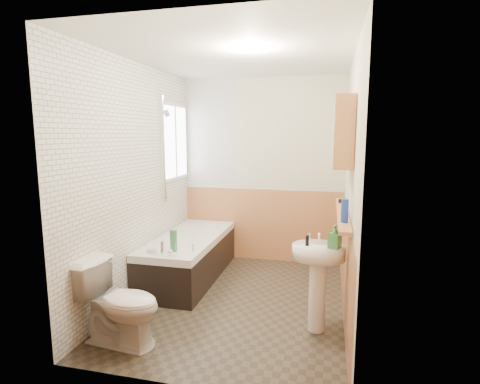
% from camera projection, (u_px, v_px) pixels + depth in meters
% --- Properties ---
extents(floor, '(2.80, 2.80, 0.00)m').
position_uv_depth(floor, '(237.00, 301.00, 3.96)').
color(floor, '#2F2921').
rests_on(floor, ground).
extents(ceiling, '(2.80, 2.80, 0.00)m').
position_uv_depth(ceiling, '(236.00, 55.00, 3.58)').
color(ceiling, white).
rests_on(ceiling, ground).
extents(wall_back, '(2.20, 0.02, 2.50)m').
position_uv_depth(wall_back, '(261.00, 171.00, 5.13)').
color(wall_back, beige).
rests_on(wall_back, ground).
extents(wall_front, '(2.20, 0.02, 2.50)m').
position_uv_depth(wall_front, '(184.00, 213.00, 2.42)').
color(wall_front, beige).
rests_on(wall_front, ground).
extents(wall_left, '(0.02, 2.80, 2.50)m').
position_uv_depth(wall_left, '(137.00, 181.00, 4.03)').
color(wall_left, beige).
rests_on(wall_left, ground).
extents(wall_right, '(0.02, 2.80, 2.50)m').
position_uv_depth(wall_right, '(351.00, 188.00, 3.52)').
color(wall_right, beige).
rests_on(wall_right, ground).
extents(wainscot_right, '(0.01, 2.80, 1.00)m').
position_uv_depth(wainscot_right, '(345.00, 264.00, 3.64)').
color(wainscot_right, tan).
rests_on(wainscot_right, wall_right).
extents(wainscot_front, '(2.20, 0.01, 1.00)m').
position_uv_depth(wainscot_front, '(187.00, 319.00, 2.55)').
color(wainscot_front, tan).
rests_on(wainscot_front, wall_front).
extents(wainscot_back, '(2.20, 0.01, 1.00)m').
position_uv_depth(wainscot_back, '(261.00, 225.00, 5.22)').
color(wainscot_back, tan).
rests_on(wainscot_back, wall_back).
extents(tile_cladding_left, '(0.01, 2.80, 2.50)m').
position_uv_depth(tile_cladding_left, '(139.00, 181.00, 4.02)').
color(tile_cladding_left, white).
rests_on(tile_cladding_left, wall_left).
extents(tile_return_back, '(0.75, 0.01, 1.50)m').
position_uv_depth(tile_return_back, '(210.00, 134.00, 5.20)').
color(tile_return_back, white).
rests_on(tile_return_back, wall_back).
extents(window, '(0.03, 0.79, 0.99)m').
position_uv_depth(window, '(175.00, 142.00, 4.87)').
color(window, white).
rests_on(window, wall_left).
extents(bathtub, '(0.70, 1.71, 0.66)m').
position_uv_depth(bathtub, '(189.00, 256.00, 4.60)').
color(bathtub, black).
rests_on(bathtub, floor).
extents(shower_riser, '(0.11, 0.09, 1.28)m').
position_uv_depth(shower_riser, '(165.00, 141.00, 4.50)').
color(shower_riser, silver).
rests_on(shower_riser, wall_left).
extents(toilet, '(0.76, 0.47, 0.70)m').
position_uv_depth(toilet, '(120.00, 303.00, 3.12)').
color(toilet, white).
rests_on(toilet, floor).
extents(sink, '(0.46, 0.37, 0.90)m').
position_uv_depth(sink, '(318.00, 270.00, 3.30)').
color(sink, white).
rests_on(sink, floor).
extents(pine_shelf, '(0.10, 1.52, 0.03)m').
position_uv_depth(pine_shelf, '(342.00, 213.00, 3.47)').
color(pine_shelf, tan).
rests_on(pine_shelf, wall_right).
extents(medicine_cabinet, '(0.17, 0.66, 0.60)m').
position_uv_depth(medicine_cabinet, '(343.00, 133.00, 3.26)').
color(medicine_cabinet, tan).
rests_on(medicine_cabinet, wall_right).
extents(foam_can, '(0.07, 0.07, 0.19)m').
position_uv_depth(foam_can, '(345.00, 211.00, 3.03)').
color(foam_can, '#19339E').
rests_on(foam_can, pine_shelf).
extents(green_bottle, '(0.06, 0.06, 0.24)m').
position_uv_depth(green_bottle, '(344.00, 202.00, 3.27)').
color(green_bottle, '#388447').
rests_on(green_bottle, pine_shelf).
extents(black_jar, '(0.08, 0.08, 0.04)m').
position_uv_depth(black_jar, '(341.00, 201.00, 3.91)').
color(black_jar, black).
rests_on(black_jar, pine_shelf).
extents(soap_bottle, '(0.16, 0.22, 0.09)m').
position_uv_depth(soap_bottle, '(335.00, 243.00, 3.18)').
color(soap_bottle, '#388447').
rests_on(soap_bottle, sink).
extents(clear_bottle, '(0.04, 0.04, 0.09)m').
position_uv_depth(clear_bottle, '(307.00, 241.00, 3.25)').
color(clear_bottle, black).
rests_on(clear_bottle, sink).
extents(blue_gel, '(0.07, 0.05, 0.23)m').
position_uv_depth(blue_gel, '(174.00, 241.00, 3.95)').
color(blue_gel, '#388447').
rests_on(blue_gel, bathtub).
extents(cream_jar, '(0.08, 0.08, 0.05)m').
position_uv_depth(cream_jar, '(151.00, 250.00, 3.92)').
color(cream_jar, silver).
rests_on(cream_jar, bathtub).
extents(orange_bottle, '(0.03, 0.03, 0.08)m').
position_uv_depth(orange_bottle, '(193.00, 247.00, 3.97)').
color(orange_bottle, silver).
rests_on(orange_bottle, bathtub).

